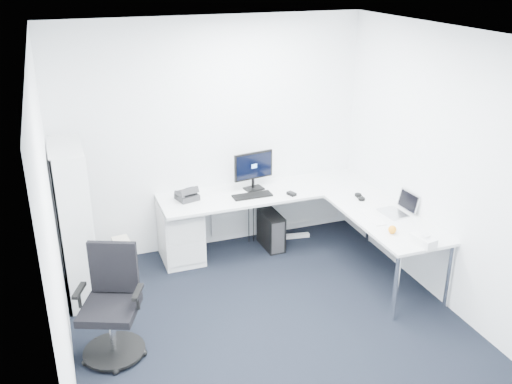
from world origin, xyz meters
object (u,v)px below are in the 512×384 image
object	(u,v)px
task_chair	(109,307)
laptop	(394,204)
bookshelf	(75,223)
l_desk	(278,232)
monitor	(254,171)

from	to	relation	value
task_chair	laptop	size ratio (longest dim) A/B	3.21
bookshelf	laptop	size ratio (longest dim) A/B	5.15
bookshelf	l_desk	bearing A→B (deg)	-1.32
bookshelf	task_chair	world-z (taller)	bookshelf
bookshelf	task_chair	distance (m)	1.19
l_desk	bookshelf	xyz separation A→B (m)	(-2.17, 0.05, 0.44)
task_chair	laptop	world-z (taller)	task_chair
l_desk	monitor	world-z (taller)	monitor
bookshelf	monitor	xyz separation A→B (m)	(2.04, 0.39, 0.16)
task_chair	laptop	xyz separation A→B (m)	(3.02, 0.38, 0.35)
l_desk	laptop	world-z (taller)	laptop
bookshelf	monitor	bearing A→B (deg)	10.92
l_desk	monitor	size ratio (longest dim) A/B	5.19
bookshelf	monitor	size ratio (longest dim) A/B	3.32
monitor	laptop	size ratio (longest dim) A/B	1.55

